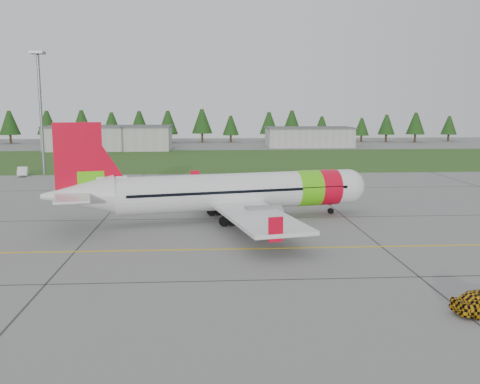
{
  "coord_description": "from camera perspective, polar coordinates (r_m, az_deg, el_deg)",
  "views": [
    {
      "loc": [
        -4.41,
        -34.17,
        11.51
      ],
      "look_at": [
        -1.22,
        16.49,
        3.34
      ],
      "focal_mm": 40.0,
      "sensor_mm": 36.0,
      "label": 1
    }
  ],
  "objects": [
    {
      "name": "hangar_east",
      "position": [
        155.24,
        7.36,
        5.78
      ],
      "size": [
        24.0,
        12.0,
        5.2
      ],
      "primitive_type": "cube",
      "color": "#A8A8A3",
      "rests_on": "ground"
    },
    {
      "name": "hangar_west",
      "position": [
        146.67,
        -13.71,
        5.56
      ],
      "size": [
        32.0,
        14.0,
        6.0
      ],
      "primitive_type": "cube",
      "color": "#A8A8A3",
      "rests_on": "ground"
    },
    {
      "name": "aircraft",
      "position": [
        54.23,
        -1.02,
        0.01
      ],
      "size": [
        32.77,
        30.74,
        10.05
      ],
      "rotation": [
        0.0,
        0.0,
        0.22
      ],
      "color": "silver",
      "rests_on": "ground"
    },
    {
      "name": "floodlight_mast",
      "position": [
        96.22,
        -20.46,
        7.68
      ],
      "size": [
        0.5,
        0.5,
        20.0
      ],
      "primitive_type": "cylinder",
      "color": "slate",
      "rests_on": "ground"
    },
    {
      "name": "taxi_guideline",
      "position": [
        43.93,
        2.3,
        -6.04
      ],
      "size": [
        120.0,
        0.25,
        0.02
      ],
      "primitive_type": "cube",
      "color": "gold",
      "rests_on": "ground"
    },
    {
      "name": "service_van",
      "position": [
        96.12,
        -22.23,
        2.94
      ],
      "size": [
        1.9,
        1.84,
        4.51
      ],
      "primitive_type": "imported",
      "rotation": [
        0.0,
        0.0,
        0.26
      ],
      "color": "white",
      "rests_on": "ground"
    },
    {
      "name": "treeline",
      "position": [
        172.35,
        -2.15,
        6.98
      ],
      "size": [
        160.0,
        8.0,
        10.0
      ],
      "primitive_type": null,
      "color": "#1C3F14",
      "rests_on": "ground"
    },
    {
      "name": "grass_strip",
      "position": [
        116.82,
        -1.43,
        3.5
      ],
      "size": [
        320.0,
        50.0,
        0.03
      ],
      "primitive_type": "cube",
      "color": "#30561E",
      "rests_on": "ground"
    },
    {
      "name": "ground",
      "position": [
        36.33,
        3.61,
        -9.35
      ],
      "size": [
        320.0,
        320.0,
        0.0
      ],
      "primitive_type": "plane",
      "color": "gray",
      "rests_on": "ground"
    }
  ]
}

